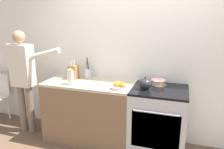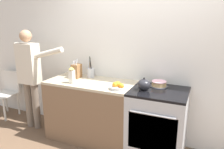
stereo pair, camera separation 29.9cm
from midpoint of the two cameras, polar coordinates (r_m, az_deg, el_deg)
wall_back at (r=3.20m, az=10.89°, el=4.93°), size 8.00×0.04×2.60m
counter_cabinet at (r=3.36m, az=-2.83°, el=-9.37°), size 1.29×0.65×0.92m
stove_range at (r=3.08m, az=14.58°, el=-12.21°), size 0.73×0.68×0.92m
layer_cake at (r=3.05m, az=14.94°, el=-2.44°), size 0.24×0.24×0.08m
tea_kettle at (r=2.85m, az=11.37°, el=-2.70°), size 0.21×0.17×0.17m
knife_block at (r=3.38m, az=-6.76°, el=0.90°), size 0.11×0.15×0.31m
utensil_crock at (r=3.40m, az=-3.13°, el=0.52°), size 0.12×0.12×0.33m
fruit_bowl at (r=2.86m, az=4.47°, el=-3.18°), size 0.22×0.22×0.10m
milk_carton at (r=3.12m, az=-7.77°, el=-0.27°), size 0.07×0.07×0.24m
person_baker at (r=3.71m, az=-18.62°, el=0.74°), size 0.93×0.20×1.64m
dining_chair at (r=4.53m, az=-23.99°, el=-3.80°), size 0.40×0.40×0.85m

